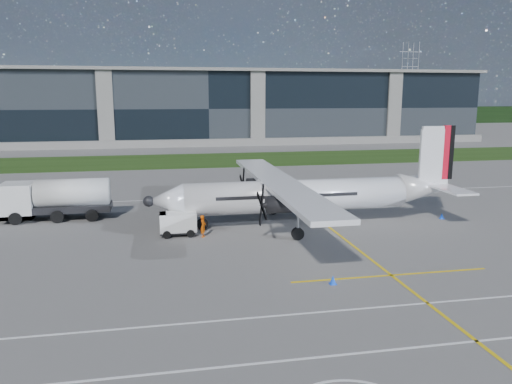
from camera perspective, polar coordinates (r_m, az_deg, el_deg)
ground at (r=72.76m, az=-3.01°, el=2.92°), size 400.00×400.00×0.00m
grass_strip at (r=80.61m, az=-3.79°, el=3.71°), size 400.00×18.00×0.04m
terminal_building at (r=111.83m, az=-5.92°, el=9.56°), size 120.00×20.00×15.00m
tree_line at (r=171.79m, az=-7.68°, el=8.50°), size 400.00×6.00×6.00m
pylon_east at (r=204.72m, az=17.09°, el=11.87°), size 9.00×4.60×30.00m
yellow_taxiway_centerline at (r=44.50m, az=6.20°, el=-2.33°), size 0.20×70.00×0.01m
white_lane_line at (r=22.42m, az=17.30°, el=-16.64°), size 90.00×0.15×0.01m
turboprop_aircraft at (r=39.56m, az=5.90°, el=1.75°), size 25.06×25.99×7.80m
fuel_tanker_truck at (r=44.82m, az=-22.57°, el=-0.82°), size 9.03×2.94×3.39m
baggage_tug at (r=37.41m, az=-8.89°, el=-3.63°), size 2.86×1.72×1.72m
ground_crew_person at (r=36.68m, az=-6.07°, el=-3.72°), size 0.78×0.91×1.88m
safety_cone_portwing at (r=28.14m, az=8.78°, el=-9.89°), size 0.36×0.36×0.50m
safety_cone_stbdwing at (r=51.89m, az=-0.72°, el=-0.07°), size 0.36×0.36×0.50m
safety_cone_nose_port at (r=37.55m, az=-9.99°, el=-4.57°), size 0.36×0.36×0.50m
safety_cone_tail at (r=44.79m, az=20.47°, el=-2.57°), size 0.36×0.36×0.50m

